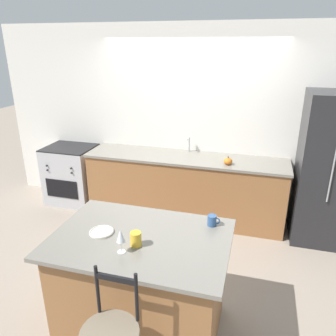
% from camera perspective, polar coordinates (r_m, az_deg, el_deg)
% --- Properties ---
extents(ground_plane, '(18.00, 18.00, 0.00)m').
position_cam_1_polar(ground_plane, '(4.66, 1.76, -10.41)').
color(ground_plane, gray).
extents(wall_back, '(6.00, 0.07, 2.70)m').
position_cam_1_polar(wall_back, '(4.81, 4.06, 7.96)').
color(wall_back, silver).
rests_on(wall_back, ground_plane).
extents(back_counter, '(2.83, 0.70, 0.94)m').
position_cam_1_polar(back_counter, '(4.78, 2.96, -3.24)').
color(back_counter, '#936038').
rests_on(back_counter, ground_plane).
extents(sink_faucet, '(0.02, 0.13, 0.22)m').
position_cam_1_polar(sink_faucet, '(4.76, 3.65, 4.40)').
color(sink_faucet, '#ADAFB5').
rests_on(sink_faucet, back_counter).
extents(kitchen_island, '(1.44, 1.00, 0.96)m').
position_cam_1_polar(kitchen_island, '(3.00, -4.55, -19.52)').
color(kitchen_island, '#936038').
rests_on(kitchen_island, ground_plane).
extents(refrigerator, '(0.78, 0.76, 1.90)m').
position_cam_1_polar(refrigerator, '(4.55, 26.50, -0.26)').
color(refrigerator, '#232326').
rests_on(refrigerator, ground_plane).
extents(oven_range, '(0.74, 0.65, 0.92)m').
position_cam_1_polar(oven_range, '(5.46, -16.35, -1.07)').
color(oven_range, '#B7B7BC').
rests_on(oven_range, ground_plane).
extents(dinner_plate, '(0.20, 0.20, 0.02)m').
position_cam_1_polar(dinner_plate, '(2.81, -11.50, -10.82)').
color(dinner_plate, beige).
rests_on(dinner_plate, kitchen_island).
extents(wine_glass, '(0.07, 0.07, 0.20)m').
position_cam_1_polar(wine_glass, '(2.49, -8.24, -11.65)').
color(wine_glass, white).
rests_on(wine_glass, kitchen_island).
extents(coffee_mug, '(0.11, 0.08, 0.10)m').
position_cam_1_polar(coffee_mug, '(2.86, 7.71, -9.04)').
color(coffee_mug, '#335689').
rests_on(coffee_mug, kitchen_island).
extents(tumbler_cup, '(0.09, 0.09, 0.12)m').
position_cam_1_polar(tumbler_cup, '(2.59, -5.63, -12.20)').
color(tumbler_cup, gold).
rests_on(tumbler_cup, kitchen_island).
extents(pumpkin_decoration, '(0.11, 0.11, 0.11)m').
position_cam_1_polar(pumpkin_decoration, '(4.34, 10.41, 1.17)').
color(pumpkin_decoration, orange).
rests_on(pumpkin_decoration, back_counter).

